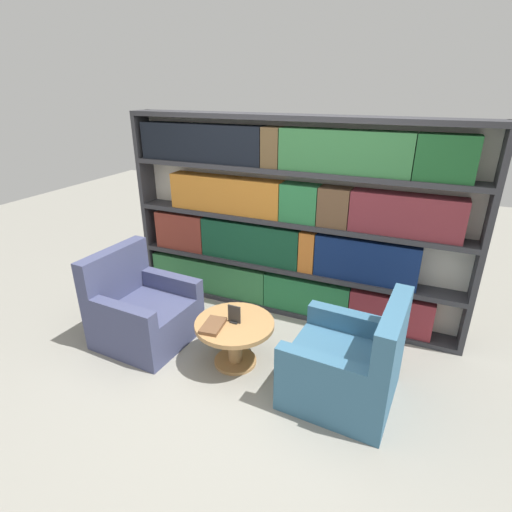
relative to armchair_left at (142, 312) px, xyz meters
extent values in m
plane|color=gray|center=(1.12, -0.16, -0.30)|extent=(14.00, 14.00, 0.00)
cube|color=silver|center=(1.12, 1.22, 0.75)|extent=(3.58, 0.05, 2.08)
cube|color=#333338|center=(-0.65, 1.10, 0.75)|extent=(0.05, 0.30, 2.08)
cube|color=#333338|center=(2.89, 1.10, 0.75)|extent=(0.05, 0.30, 2.08)
cube|color=#333338|center=(1.12, 1.10, -0.27)|extent=(3.48, 0.30, 0.05)
cube|color=#333338|center=(1.12, 1.10, 0.22)|extent=(3.48, 0.30, 0.05)
cube|color=#333338|center=(1.12, 1.10, 0.75)|extent=(3.48, 0.30, 0.05)
cube|color=#333338|center=(1.12, 1.10, 1.27)|extent=(3.48, 0.30, 0.05)
cube|color=#333338|center=(1.12, 1.10, 1.76)|extent=(3.48, 0.30, 0.05)
cube|color=#337742|center=(0.14, 1.07, -0.05)|extent=(1.47, 0.20, 0.39)
cube|color=#26733F|center=(1.35, 1.07, -0.05)|extent=(0.93, 0.20, 0.39)
cube|color=maroon|center=(2.22, 1.07, -0.05)|extent=(0.80, 0.20, 0.39)
cube|color=maroon|center=(-0.20, 1.07, 0.46)|extent=(0.62, 0.20, 0.43)
cube|color=#14482E|center=(0.68, 1.07, 0.46)|extent=(1.13, 0.20, 0.43)
cube|color=orange|center=(1.34, 1.07, 0.46)|extent=(0.16, 0.20, 0.43)
cube|color=navy|center=(1.92, 1.07, 0.46)|extent=(0.99, 0.20, 0.43)
cube|color=#C87828|center=(0.39, 1.07, 0.96)|extent=(1.27, 0.20, 0.38)
cube|color=#2B7A43|center=(1.23, 1.07, 0.96)|extent=(0.38, 0.20, 0.38)
cube|color=brown|center=(1.57, 1.07, 0.96)|extent=(0.30, 0.20, 0.38)
cube|color=maroon|center=(2.23, 1.07, 0.96)|extent=(0.99, 0.20, 0.38)
cube|color=black|center=(0.13, 1.07, 1.48)|extent=(1.40, 0.20, 0.38)
cube|color=brown|center=(0.92, 1.07, 1.48)|extent=(0.18, 0.20, 0.38)
cube|color=#34743E|center=(1.62, 1.07, 1.48)|extent=(1.20, 0.20, 0.38)
cube|color=#1D5628|center=(2.47, 1.07, 1.48)|extent=(0.48, 0.20, 0.38)
cube|color=#42476B|center=(0.05, 0.00, -0.10)|extent=(0.86, 0.85, 0.40)
cube|color=#42476B|center=(-0.29, 0.02, 0.35)|extent=(0.18, 0.81, 0.50)
cube|color=#42476B|center=(0.10, -0.35, 0.19)|extent=(0.68, 0.16, 0.17)
cube|color=#42476B|center=(0.14, 0.34, 0.19)|extent=(0.68, 0.16, 0.17)
cube|color=#386684|center=(1.97, 0.00, -0.10)|extent=(0.87, 0.86, 0.40)
cube|color=#386684|center=(2.30, -0.02, 0.35)|extent=(0.19, 0.81, 0.50)
cube|color=#386684|center=(1.92, 0.34, 0.19)|extent=(0.68, 0.16, 0.17)
cube|color=#386684|center=(1.87, -0.34, 0.19)|extent=(0.68, 0.16, 0.17)
cylinder|color=#AD7F4C|center=(1.01, 0.02, -0.10)|extent=(0.13, 0.13, 0.39)
cylinder|color=#AD7F4C|center=(1.01, 0.02, -0.28)|extent=(0.38, 0.38, 0.03)
cylinder|color=#AD7F4C|center=(1.01, 0.02, 0.11)|extent=(0.70, 0.70, 0.04)
cube|color=black|center=(1.01, 0.02, 0.14)|extent=(0.07, 0.06, 0.01)
cube|color=#2D2D2D|center=(1.01, 0.02, 0.21)|extent=(0.12, 0.01, 0.16)
cube|color=brown|center=(0.88, -0.13, 0.15)|extent=(0.19, 0.29, 0.03)
camera|label=1|loc=(2.38, -2.63, 2.04)|focal=28.00mm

